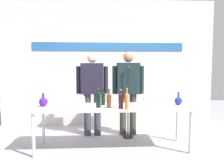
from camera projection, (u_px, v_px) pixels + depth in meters
ground_plane at (113, 148)px, 3.61m from camera, size 10.00×10.00×0.00m
back_wall at (108, 63)px, 5.07m from camera, size 5.13×0.11×3.00m
display_table at (113, 109)px, 3.56m from camera, size 2.61×0.68×0.74m
decanter_blue_left at (43, 102)px, 3.52m from camera, size 0.15×0.15×0.22m
decanter_blue_right at (178, 101)px, 3.66m from camera, size 0.13×0.13×0.23m
presenter_left at (92, 88)px, 4.24m from camera, size 0.64×0.22×1.69m
presenter_right at (128, 87)px, 4.28m from camera, size 0.65×0.22×1.71m
wine_bottle_0 at (127, 100)px, 3.27m from camera, size 0.07×0.07×0.33m
wine_bottle_1 at (121, 100)px, 3.32m from camera, size 0.08×0.08×0.31m
wine_bottle_2 at (103, 98)px, 3.63m from camera, size 0.07×0.07×0.30m
wine_bottle_3 at (109, 100)px, 3.38m from camera, size 0.07×0.07×0.31m
wine_bottle_4 at (98, 99)px, 3.41m from camera, size 0.07×0.07×0.31m
wine_glass_left_0 at (78, 103)px, 3.28m from camera, size 0.07×0.07×0.14m
wine_glass_left_1 at (83, 104)px, 3.25m from camera, size 0.06×0.06×0.14m
wine_glass_left_2 at (83, 99)px, 3.60m from camera, size 0.06×0.06×0.15m
wine_glass_left_3 at (54, 100)px, 3.52m from camera, size 0.06×0.06×0.14m
wine_glass_left_4 at (55, 99)px, 3.74m from camera, size 0.06×0.06×0.13m
wine_glass_right_0 at (145, 100)px, 3.60m from camera, size 0.07×0.07×0.15m
wine_glass_right_1 at (160, 100)px, 3.56m from camera, size 0.07×0.07×0.14m
wine_glass_right_2 at (159, 98)px, 3.80m from camera, size 0.07×0.07×0.14m
wine_glass_right_3 at (148, 100)px, 3.45m from camera, size 0.06×0.06×0.15m
microphone_stand at (128, 114)px, 4.13m from camera, size 0.20×0.20×1.42m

